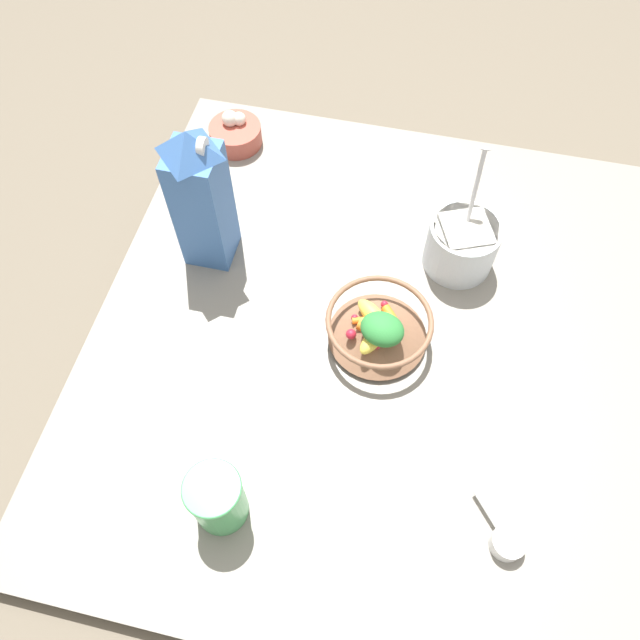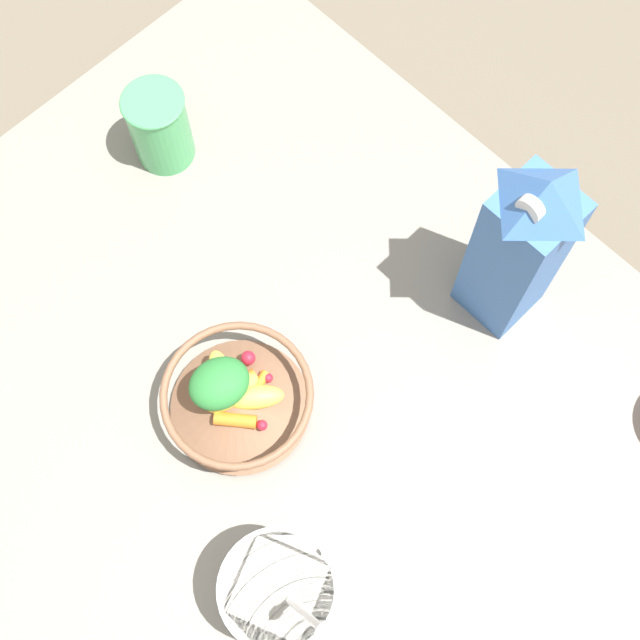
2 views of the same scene
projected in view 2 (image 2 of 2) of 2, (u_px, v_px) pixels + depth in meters
ground_plane at (228, 429)px, 1.16m from camera, size 6.00×6.00×0.00m
countertop at (227, 425)px, 1.15m from camera, size 1.08×1.08×0.03m
fruit_bowl at (236, 397)px, 1.10m from camera, size 0.19×0.19×0.10m
milk_carton at (520, 246)px, 1.05m from camera, size 0.09×0.09×0.31m
yogurt_tub at (280, 592)px, 1.00m from camera, size 0.14×0.13×0.24m
drinking_cup at (159, 126)px, 1.21m from camera, size 0.09×0.09×0.12m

